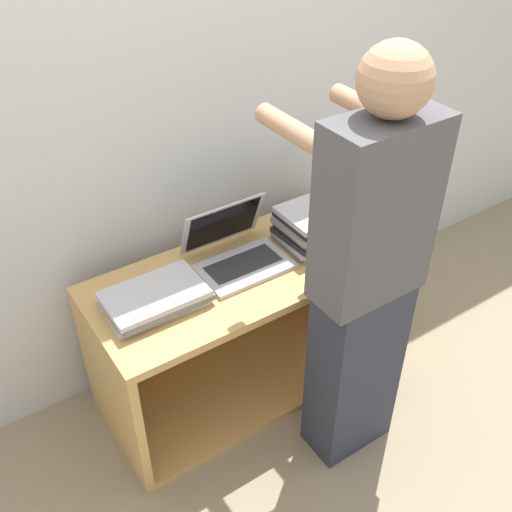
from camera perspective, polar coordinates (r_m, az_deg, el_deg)
ground_plane at (r=2.79m, az=2.40°, el=-15.39°), size 12.00×12.00×0.00m
wall_back at (r=2.51m, az=-6.30°, el=12.97°), size 8.00×0.05×2.40m
cart at (r=2.74m, az=-1.82°, el=-6.08°), size 1.32×0.58×0.68m
laptop_open at (r=2.48m, az=-1.82°, el=0.34°), size 0.38×0.33×0.24m
laptop_stack_left at (r=2.31m, az=-9.57°, el=-3.96°), size 0.39×0.26×0.07m
laptop_stack_right at (r=2.63m, az=6.30°, el=3.22°), size 0.40×0.26×0.16m
person at (r=2.16m, az=10.35°, el=-2.33°), size 0.40×0.53×1.70m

